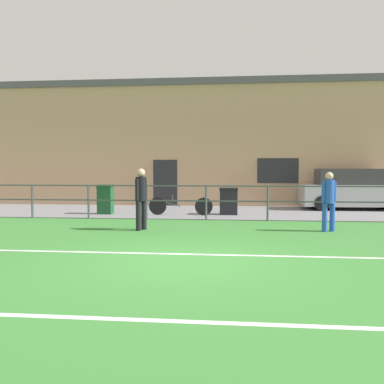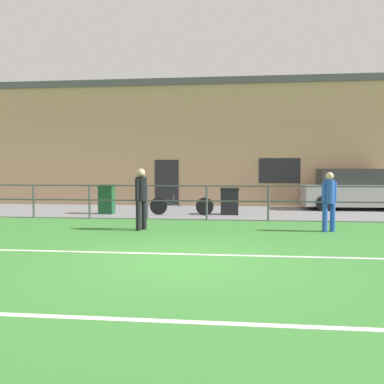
% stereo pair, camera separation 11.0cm
% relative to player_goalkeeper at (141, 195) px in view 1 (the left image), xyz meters
% --- Properties ---
extents(ground, '(60.00, 44.00, 0.04)m').
position_rel_player_goalkeeper_xyz_m(ground, '(1.64, -3.65, -0.98)').
color(ground, '#387A33').
extents(field_line_touchline, '(36.00, 0.11, 0.00)m').
position_rel_player_goalkeeper_xyz_m(field_line_touchline, '(1.64, -3.05, -0.96)').
color(field_line_touchline, white).
rests_on(field_line_touchline, ground).
extents(field_line_hash, '(36.00, 0.11, 0.00)m').
position_rel_player_goalkeeper_xyz_m(field_line_hash, '(1.64, -6.58, -0.96)').
color(field_line_hash, white).
rests_on(field_line_hash, ground).
extents(pavement_strip, '(48.00, 5.00, 0.02)m').
position_rel_player_goalkeeper_xyz_m(pavement_strip, '(1.64, 4.85, -0.95)').
color(pavement_strip, slate).
rests_on(pavement_strip, ground).
extents(perimeter_fence, '(36.07, 0.07, 1.15)m').
position_rel_player_goalkeeper_xyz_m(perimeter_fence, '(1.64, 2.35, -0.22)').
color(perimeter_fence, '#474C51').
rests_on(perimeter_fence, ground).
extents(clubhouse_facade, '(28.00, 2.56, 5.77)m').
position_rel_player_goalkeeper_xyz_m(clubhouse_facade, '(1.64, 8.55, 1.93)').
color(clubhouse_facade, tan).
rests_on(clubhouse_facade, ground).
extents(player_goalkeeper, '(0.30, 0.43, 1.70)m').
position_rel_player_goalkeeper_xyz_m(player_goalkeeper, '(0.00, 0.00, 0.00)').
color(player_goalkeeper, black).
rests_on(player_goalkeeper, ground).
extents(player_striker, '(0.41, 0.28, 1.60)m').
position_rel_player_goalkeeper_xyz_m(player_striker, '(5.08, 0.26, -0.05)').
color(player_striker, blue).
rests_on(player_striker, ground).
extents(parked_car_red, '(4.22, 1.77, 1.68)m').
position_rel_player_goalkeeper_xyz_m(parked_car_red, '(7.42, 6.36, -0.16)').
color(parked_car_red, '#B7B7BC').
rests_on(parked_car_red, pavement_strip).
extents(bicycle_parked_0, '(2.32, 0.04, 0.74)m').
position_rel_player_goalkeeper_xyz_m(bicycle_parked_0, '(0.63, 3.55, -0.61)').
color(bicycle_parked_0, black).
rests_on(bicycle_parked_0, pavement_strip).
extents(trash_bin_0, '(0.68, 0.57, 0.98)m').
position_rel_player_goalkeeper_xyz_m(trash_bin_0, '(2.36, 3.95, -0.45)').
color(trash_bin_0, black).
rests_on(trash_bin_0, pavement_strip).
extents(trash_bin_1, '(0.56, 0.47, 1.09)m').
position_rel_player_goalkeeper_xyz_m(trash_bin_1, '(-2.19, 3.69, -0.39)').
color(trash_bin_1, '#194C28').
rests_on(trash_bin_1, pavement_strip).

